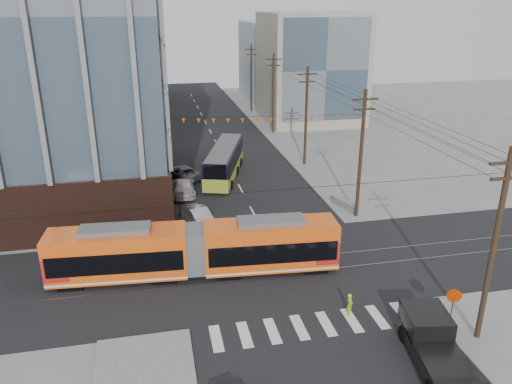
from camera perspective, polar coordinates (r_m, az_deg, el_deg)
The scene contains 16 objects.
ground at distance 32.22m, azimuth 4.82°, elevation -11.91°, with size 160.00×160.00×0.00m, color slate.
bg_bldg_nw_near at distance 78.76m, azimuth -18.96°, elevation 13.70°, with size 18.00×16.00×18.00m, color #8C99A5.
bg_bldg_ne_near at distance 78.26m, azimuth 6.23°, elevation 13.89°, with size 14.00×14.00×16.00m, color gray.
bg_bldg_nw_far at distance 98.26m, azimuth -16.04°, elevation 15.83°, with size 16.00×18.00×20.00m, color gray.
bg_bldg_ne_far at distance 97.97m, azimuth 3.63°, elevation 14.78°, with size 16.00×16.00×14.00m, color #8C99A5.
utility_pole_near at distance 28.55m, azimuth 25.48°, elevation -5.98°, with size 0.30×0.30×11.00m, color black.
utility_pole_far at distance 84.36m, azimuth -0.54°, elevation 12.80°, with size 0.30×0.30×11.00m, color black.
streetcar at distance 33.92m, azimuth -6.93°, elevation -6.58°, with size 19.24×2.71×3.71m, color #EC5613, non-canonical shape.
city_bus at distance 52.85m, azimuth -3.63°, elevation 3.53°, with size 2.54×11.74×3.33m, color black, non-canonical shape.
pickup_truck at distance 27.91m, azimuth 19.99°, elevation -16.50°, with size 2.20×6.16×2.09m, color black, non-canonical shape.
parked_car_silver at distance 42.34m, azimuth -6.88°, elevation -2.48°, with size 1.53×4.38×1.44m, color #A6A7A8.
parked_car_white at distance 48.49m, azimuth -8.31°, elevation 0.60°, with size 2.15×5.30×1.54m, color beige.
parked_car_grey at distance 52.82m, azimuth -8.40°, elevation 2.23°, with size 2.32×5.04×1.40m, color #51555D.
pedestrian at distance 30.57m, azimuth 10.67°, elevation -12.57°, with size 0.54×0.36×1.49m, color #AED915.
stop_sign at distance 30.20m, azimuth 21.41°, elevation -12.83°, with size 0.84×0.84×2.76m, color #BC2C00, non-canonical shape.
jersey_barrier at distance 45.41m, azimuth 10.24°, elevation -1.48°, with size 0.86×3.81×0.76m, color slate.
Camera 1 is at (-8.24, -25.81, 17.44)m, focal length 35.00 mm.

